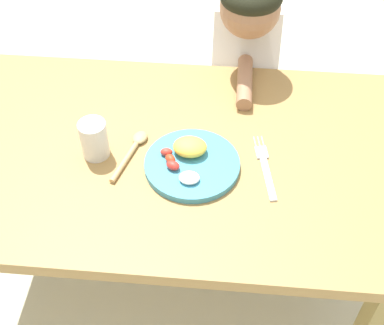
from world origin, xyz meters
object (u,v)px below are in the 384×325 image
at_px(person, 242,89).
at_px(plate, 191,162).
at_px(fork, 265,168).
at_px(drinking_cup, 94,139).
at_px(spoon, 133,149).

bearing_deg(person, plate, 75.51).
relative_size(fork, drinking_cup, 2.11).
bearing_deg(drinking_cup, person, 51.64).
bearing_deg(person, fork, 97.05).
xyz_separation_m(drinking_cup, person, (0.39, 0.50, -0.21)).
bearing_deg(person, spoon, 58.24).
height_order(plate, spoon, plate).
relative_size(fork, spoon, 1.17).
distance_m(plate, fork, 0.20).
distance_m(fork, spoon, 0.36).
bearing_deg(drinking_cup, spoon, 10.12).
bearing_deg(plate, drinking_cup, 175.12).
relative_size(spoon, person, 0.19).
xyz_separation_m(plate, drinking_cup, (-0.26, 0.02, 0.04)).
relative_size(spoon, drinking_cup, 1.80).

